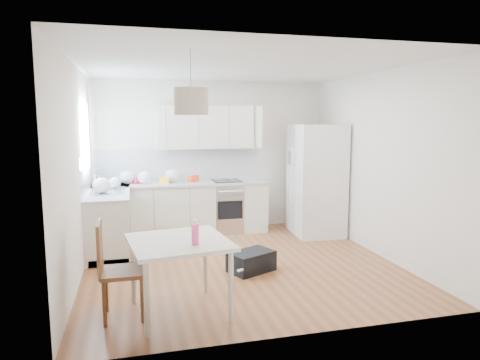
# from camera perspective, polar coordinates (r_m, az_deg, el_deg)

# --- Properties ---
(floor) EXTENTS (4.20, 4.20, 0.00)m
(floor) POSITION_cam_1_polar(r_m,az_deg,el_deg) (6.11, 0.02, -11.06)
(floor) COLOR brown
(floor) RESTS_ON ground
(ceiling) EXTENTS (4.20, 4.20, 0.00)m
(ceiling) POSITION_cam_1_polar(r_m,az_deg,el_deg) (5.83, 0.02, 14.93)
(ceiling) COLOR white
(ceiling) RESTS_ON wall_back
(wall_back) EXTENTS (4.20, 0.00, 4.20)m
(wall_back) POSITION_cam_1_polar(r_m,az_deg,el_deg) (7.86, -3.73, 3.22)
(wall_back) COLOR white
(wall_back) RESTS_ON floor
(wall_left) EXTENTS (0.00, 4.20, 4.20)m
(wall_left) POSITION_cam_1_polar(r_m,az_deg,el_deg) (5.69, -20.97, 0.95)
(wall_left) COLOR white
(wall_left) RESTS_ON floor
(wall_right) EXTENTS (0.00, 4.20, 4.20)m
(wall_right) POSITION_cam_1_polar(r_m,az_deg,el_deg) (6.65, 17.87, 2.02)
(wall_right) COLOR white
(wall_right) RESTS_ON floor
(window_glassblock) EXTENTS (0.02, 1.00, 1.00)m
(window_glassblock) POSITION_cam_1_polar(r_m,az_deg,el_deg) (6.80, -19.91, 5.43)
(window_glassblock) COLOR #BFE0F9
(window_glassblock) RESTS_ON wall_left
(cabinets_back) EXTENTS (3.00, 0.60, 0.88)m
(cabinets_back) POSITION_cam_1_polar(r_m,az_deg,el_deg) (7.61, -7.72, -3.91)
(cabinets_back) COLOR silver
(cabinets_back) RESTS_ON floor
(cabinets_left) EXTENTS (0.60, 1.80, 0.88)m
(cabinets_left) POSITION_cam_1_polar(r_m,az_deg,el_deg) (6.99, -17.01, -5.24)
(cabinets_left) COLOR silver
(cabinets_left) RESTS_ON floor
(counter_back) EXTENTS (3.02, 0.64, 0.04)m
(counter_back) POSITION_cam_1_polar(r_m,az_deg,el_deg) (7.53, -7.78, -0.48)
(counter_back) COLOR #BABDBF
(counter_back) RESTS_ON cabinets_back
(counter_left) EXTENTS (0.64, 1.82, 0.04)m
(counter_left) POSITION_cam_1_polar(r_m,az_deg,el_deg) (6.90, -17.16, -1.52)
(counter_left) COLOR #BABDBF
(counter_left) RESTS_ON cabinets_left
(backsplash_back) EXTENTS (3.00, 0.01, 0.58)m
(backsplash_back) POSITION_cam_1_polar(r_m,az_deg,el_deg) (7.78, -8.06, 2.08)
(backsplash_back) COLOR white
(backsplash_back) RESTS_ON wall_back
(backsplash_left) EXTENTS (0.01, 1.80, 0.58)m
(backsplash_left) POSITION_cam_1_polar(r_m,az_deg,el_deg) (6.89, -19.71, 0.95)
(backsplash_left) COLOR white
(backsplash_left) RESTS_ON wall_left
(upper_cabinets) EXTENTS (1.70, 0.32, 0.75)m
(upper_cabinets) POSITION_cam_1_polar(r_m,az_deg,el_deg) (7.65, -4.66, 7.03)
(upper_cabinets) COLOR silver
(upper_cabinets) RESTS_ON wall_back
(range_oven) EXTENTS (0.50, 0.61, 0.88)m
(range_oven) POSITION_cam_1_polar(r_m,az_deg,el_deg) (7.74, -1.81, -3.65)
(range_oven) COLOR #BCBEC1
(range_oven) RESTS_ON floor
(sink) EXTENTS (0.50, 0.80, 0.16)m
(sink) POSITION_cam_1_polar(r_m,az_deg,el_deg) (6.85, -17.19, -1.46)
(sink) COLOR #BCBEC1
(sink) RESTS_ON counter_left
(refrigerator) EXTENTS (0.97, 1.02, 1.93)m
(refrigerator) POSITION_cam_1_polar(r_m,az_deg,el_deg) (7.61, 10.19, 0.04)
(refrigerator) COLOR white
(refrigerator) RESTS_ON floor
(dining_table) EXTENTS (1.11, 1.11, 0.77)m
(dining_table) POSITION_cam_1_polar(r_m,az_deg,el_deg) (4.48, -8.13, -9.00)
(dining_table) COLOR beige
(dining_table) RESTS_ON floor
(dining_chair) EXTENTS (0.43, 0.43, 1.00)m
(dining_chair) POSITION_cam_1_polar(r_m,az_deg,el_deg) (4.55, -15.35, -11.43)
(dining_chair) COLOR #4D2B17
(dining_chair) RESTS_ON floor
(drink_bottle) EXTENTS (0.09, 0.09, 0.25)m
(drink_bottle) POSITION_cam_1_polar(r_m,az_deg,el_deg) (4.26, -6.01, -6.93)
(drink_bottle) COLOR #F6448C
(drink_bottle) RESTS_ON dining_table
(gym_bag) EXTENTS (0.68, 0.59, 0.27)m
(gym_bag) POSITION_cam_1_polar(r_m,az_deg,el_deg) (5.78, 1.51, -10.78)
(gym_bag) COLOR black
(gym_bag) RESTS_ON floor
(pendant_lamp) EXTENTS (0.39, 0.39, 0.27)m
(pendant_lamp) POSITION_cam_1_polar(r_m,az_deg,el_deg) (4.43, -6.53, 10.37)
(pendant_lamp) COLOR tan
(pendant_lamp) RESTS_ON ceiling
(grocery_bag_a) EXTENTS (0.24, 0.21, 0.22)m
(grocery_bag_a) POSITION_cam_1_polar(r_m,az_deg,el_deg) (7.53, -14.87, 0.32)
(grocery_bag_a) COLOR white
(grocery_bag_a) RESTS_ON counter_back
(grocery_bag_b) EXTENTS (0.24, 0.20, 0.21)m
(grocery_bag_b) POSITION_cam_1_polar(r_m,az_deg,el_deg) (7.45, -12.58, 0.30)
(grocery_bag_b) COLOR white
(grocery_bag_b) RESTS_ON counter_back
(grocery_bag_c) EXTENTS (0.26, 0.22, 0.23)m
(grocery_bag_c) POSITION_cam_1_polar(r_m,az_deg,el_deg) (7.53, -8.99, 0.55)
(grocery_bag_c) COLOR white
(grocery_bag_c) RESTS_ON counter_back
(grocery_bag_d) EXTENTS (0.19, 0.16, 0.17)m
(grocery_bag_d) POSITION_cam_1_polar(r_m,az_deg,el_deg) (7.12, -16.38, -0.33)
(grocery_bag_d) COLOR white
(grocery_bag_d) RESTS_ON counter_back
(grocery_bag_e) EXTENTS (0.26, 0.22, 0.24)m
(grocery_bag_e) POSITION_cam_1_polar(r_m,az_deg,el_deg) (6.65, -17.97, -0.70)
(grocery_bag_e) COLOR white
(grocery_bag_e) RESTS_ON counter_left
(snack_orange) EXTENTS (0.20, 0.17, 0.11)m
(snack_orange) POSITION_cam_1_polar(r_m,az_deg,el_deg) (7.59, -6.24, 0.20)
(snack_orange) COLOR red
(snack_orange) RESTS_ON counter_back
(snack_yellow) EXTENTS (0.18, 0.12, 0.12)m
(snack_yellow) POSITION_cam_1_polar(r_m,az_deg,el_deg) (7.45, -10.11, -0.01)
(snack_yellow) COLOR yellow
(snack_yellow) RESTS_ON counter_back
(snack_red) EXTENTS (0.18, 0.16, 0.11)m
(snack_red) POSITION_cam_1_polar(r_m,az_deg,el_deg) (7.56, -13.53, -0.04)
(snack_red) COLOR red
(snack_red) RESTS_ON counter_back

